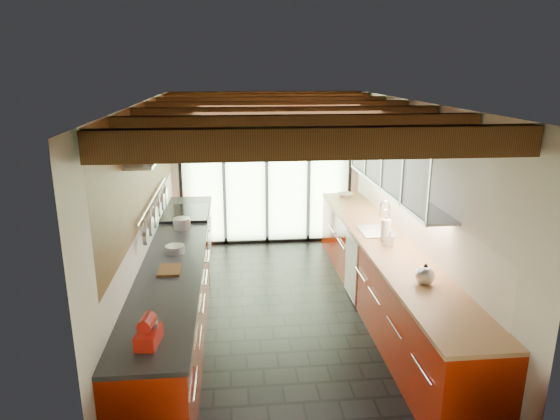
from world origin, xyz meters
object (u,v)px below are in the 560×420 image
(stand_mixer, at_px, (148,332))
(paper_towel, at_px, (386,230))
(soap_bottle, at_px, (390,238))
(bowl, at_px, (345,195))
(kettle, at_px, (425,274))

(stand_mixer, height_order, paper_towel, paper_towel)
(soap_bottle, height_order, bowl, soap_bottle)
(kettle, distance_m, soap_bottle, 1.10)
(bowl, bearing_deg, stand_mixer, -120.35)
(stand_mixer, bearing_deg, soap_bottle, 37.60)
(kettle, xyz_separation_m, bowl, (0.00, 3.48, -0.07))
(soap_bottle, bearing_deg, paper_towel, 90.00)
(soap_bottle, bearing_deg, bowl, 90.00)
(stand_mixer, relative_size, bowl, 1.26)
(kettle, bearing_deg, bowl, 90.00)
(stand_mixer, distance_m, paper_towel, 3.32)
(kettle, height_order, paper_towel, paper_towel)
(stand_mixer, bearing_deg, paper_towel, 40.13)
(stand_mixer, height_order, kettle, stand_mixer)
(kettle, bearing_deg, stand_mixer, -161.32)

